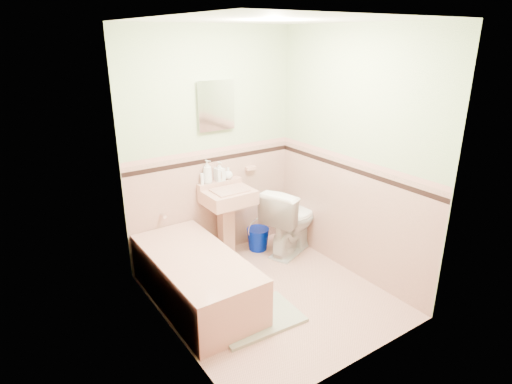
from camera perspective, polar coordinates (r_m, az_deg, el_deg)
floor at (r=4.29m, az=1.93°, el=-13.62°), size 2.20×2.20×0.00m
ceiling at (r=3.57m, az=2.43°, el=22.01°), size 2.20×2.20×0.00m
wall_back at (r=4.64m, az=-5.94°, el=5.90°), size 2.50×0.00×2.50m
wall_front at (r=2.98m, az=14.75°, el=-2.89°), size 2.50×0.00×2.50m
wall_left at (r=3.28m, az=-12.09°, el=-0.53°), size 0.00×2.50×2.50m
wall_right at (r=4.38m, az=12.79°, el=4.67°), size 0.00×2.50×2.50m
wainscot_back at (r=4.83m, az=-5.59°, el=-1.62°), size 2.00×0.00×2.00m
wainscot_front at (r=3.29m, az=13.57°, el=-13.30°), size 2.00×0.00×2.00m
wainscot_left at (r=3.56m, az=-11.14°, el=-10.32°), size 0.00×2.20×2.20m
wainscot_right at (r=4.59m, az=12.07°, el=-3.19°), size 0.00×2.20×2.20m
accent_back at (r=4.66m, az=-5.77°, el=4.31°), size 2.00×0.00×2.00m
accent_front at (r=3.04m, az=14.28°, el=-5.03°), size 2.00×0.00×2.00m
accent_left at (r=3.33m, az=-11.64°, el=-2.56°), size 0.00×2.20×2.20m
accent_right at (r=4.41m, az=12.50°, el=3.01°), size 0.00×2.20×2.20m
cap_back at (r=4.63m, az=-5.82°, el=5.50°), size 2.00×0.00×2.00m
cap_front at (r=3.00m, az=14.44°, el=-3.31°), size 2.00×0.00×2.00m
cap_left at (r=3.30m, az=-11.76°, el=-0.95°), size 0.00×2.20×2.20m
cap_right at (r=4.38m, az=12.60°, el=4.26°), size 0.00×2.20×2.20m
bathtub at (r=4.14m, az=-8.03°, el=-11.53°), size 0.70×1.50×0.45m
tub_faucet at (r=4.54m, az=-12.35°, el=-3.04°), size 0.04×0.12×0.04m
sink at (r=4.74m, az=-3.65°, el=-4.45°), size 0.53×0.48×0.83m
sink_faucet at (r=4.66m, az=-4.68°, el=2.17°), size 0.02×0.02×0.10m
medicine_cabinet at (r=4.55m, az=-5.40°, el=11.42°), size 0.40×0.04×0.50m
soap_dish at (r=4.92m, az=-0.77°, el=3.21°), size 0.12×0.07×0.04m
soap_bottle_left at (r=4.61m, az=-6.51°, el=2.70°), size 0.13×0.13×0.26m
soap_bottle_mid at (r=4.68m, az=-4.91°, el=2.77°), size 0.10×0.11×0.22m
soap_bottle_right at (r=4.75m, az=-3.75°, el=2.50°), size 0.14×0.14×0.13m
tube at (r=4.60m, az=-7.20°, el=1.74°), size 0.04×0.04×0.12m
toilet at (r=4.93m, az=4.74°, el=-3.62°), size 0.89×0.71×0.80m
bucket at (r=5.06m, az=0.26°, el=-6.28°), size 0.29×0.29×0.26m
bath_mat at (r=3.96m, az=0.09°, el=-16.56°), size 0.80×0.55×0.03m
shoe at (r=3.84m, az=-0.51°, el=-17.07°), size 0.14×0.08×0.05m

